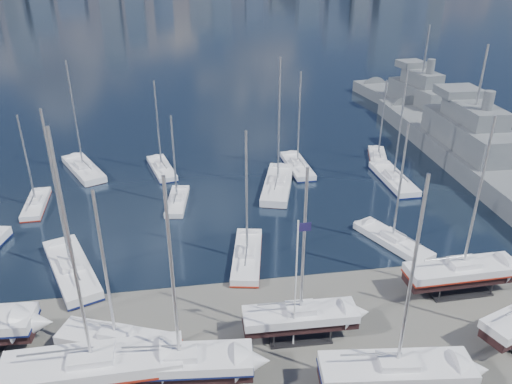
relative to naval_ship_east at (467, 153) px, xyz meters
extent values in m
plane|color=#605E59|center=(-35.69, -33.23, -1.67)|extent=(1400.00, 1400.00, 0.00)
cube|color=black|center=(-47.04, -34.48, 0.01)|extent=(12.09, 3.07, 0.96)
cube|color=silver|center=(-47.04, -34.48, 0.98)|extent=(12.10, 3.58, 0.96)
cube|color=maroon|center=(-47.04, -34.48, 0.53)|extent=(12.22, 3.62, 0.19)
cube|color=silver|center=(-47.04, -34.48, 1.71)|extent=(3.04, 2.07, 0.50)
cylinder|color=#B2B2B7|center=(-47.04, -34.48, 9.58)|extent=(0.22, 0.22, 16.25)
cube|color=#2D2D33|center=(-45.79, -31.83, -1.59)|extent=(5.24, 3.78, 0.16)
cube|color=black|center=(-45.79, -31.83, -0.12)|extent=(8.82, 5.10, 0.69)
cube|color=silver|center=(-45.79, -31.83, 0.57)|extent=(8.96, 5.43, 0.69)
cube|color=silver|center=(-45.79, -31.83, 1.17)|extent=(2.55, 2.15, 0.50)
cylinder|color=#B2B2B7|center=(-45.79, -31.83, 6.77)|extent=(0.22, 0.22, 11.70)
cube|color=black|center=(-41.23, -34.84, -0.07)|extent=(10.18, 3.34, 0.80)
cube|color=silver|center=(-41.23, -34.84, 0.73)|extent=(10.22, 3.76, 0.80)
cube|color=#0E1646|center=(-41.23, -34.84, 0.36)|extent=(10.32, 3.80, 0.16)
cube|color=silver|center=(-41.23, -34.84, 1.38)|extent=(2.65, 1.91, 0.50)
cylinder|color=#B2B2B7|center=(-41.23, -34.84, 7.88)|extent=(0.22, 0.22, 13.49)
cube|color=#2D2D33|center=(-31.88, -31.30, -1.59)|extent=(4.96, 2.36, 0.16)
cube|color=black|center=(-31.88, -31.30, -0.11)|extent=(8.97, 2.34, 0.71)
cube|color=silver|center=(-31.88, -31.30, 0.60)|extent=(8.97, 2.71, 0.71)
cube|color=silver|center=(-31.88, -31.30, 1.21)|extent=(2.26, 1.55, 0.50)
cylinder|color=#B2B2B7|center=(-31.88, -31.30, 6.98)|extent=(0.22, 0.22, 12.04)
cube|color=black|center=(-26.83, -37.87, -0.06)|extent=(10.50, 3.59, 0.82)
cube|color=silver|center=(-26.83, -37.87, 0.77)|extent=(10.55, 4.02, 0.82)
cube|color=#0E1646|center=(-26.83, -37.87, 0.39)|extent=(10.65, 4.06, 0.16)
cube|color=silver|center=(-26.83, -37.87, 1.43)|extent=(2.75, 2.01, 0.50)
cylinder|color=#B2B2B7|center=(-26.83, -37.87, 8.12)|extent=(0.22, 0.22, 13.89)
cube|color=#2D2D33|center=(-16.35, -27.70, -1.59)|extent=(5.60, 2.68, 0.16)
cube|color=black|center=(-16.35, -27.70, -0.07)|extent=(10.13, 2.66, 0.81)
cube|color=silver|center=(-16.35, -27.70, 0.74)|extent=(10.14, 3.08, 0.81)
cube|color=maroon|center=(-16.35, -27.70, 0.37)|extent=(10.24, 3.11, 0.16)
cube|color=silver|center=(-16.35, -27.70, 1.39)|extent=(2.56, 1.76, 0.50)
cylinder|color=#B2B2B7|center=(-16.35, -27.70, 7.94)|extent=(0.22, 0.22, 13.59)
cube|color=black|center=(-57.88, -4.61, -1.87)|extent=(2.26, 7.99, 0.63)
cube|color=silver|center=(-57.88, -4.61, -1.24)|extent=(2.59, 8.01, 0.63)
cube|color=maroon|center=(-57.88, -4.61, -1.53)|extent=(2.62, 8.09, 0.13)
cube|color=silver|center=(-57.88, -4.61, -0.67)|extent=(1.42, 2.04, 0.50)
cylinder|color=#B2B2B7|center=(-57.88, -4.61, 4.42)|extent=(0.22, 0.22, 10.68)
cube|color=black|center=(-53.84, 5.22, -1.96)|extent=(6.90, 10.67, 0.85)
cube|color=silver|center=(-53.84, 5.22, -1.11)|extent=(7.30, 10.87, 0.85)
cube|color=silver|center=(-53.84, 5.22, -0.43)|extent=(2.76, 3.17, 0.50)
cylinder|color=#B2B2B7|center=(-53.84, 5.22, 6.49)|extent=(0.22, 0.22, 14.35)
cube|color=black|center=(-51.25, -19.57, -1.98)|extent=(6.66, 11.42, 0.90)
cube|color=silver|center=(-51.25, -19.57, -1.08)|extent=(7.09, 11.60, 0.90)
cube|color=#0E1646|center=(-51.25, -19.57, -1.49)|extent=(7.17, 11.71, 0.18)
cube|color=silver|center=(-51.25, -19.57, -0.38)|extent=(2.80, 3.31, 0.50)
cylinder|color=#B2B2B7|center=(-51.25, -19.57, 6.95)|extent=(0.22, 0.22, 15.16)
cube|color=black|center=(-41.15, -6.52, -1.87)|extent=(2.84, 7.88, 0.62)
cube|color=silver|center=(-41.15, -6.52, -1.25)|extent=(3.16, 7.92, 0.62)
cube|color=silver|center=(-41.15, -6.52, -0.69)|extent=(1.54, 2.08, 0.50)
cylinder|color=#B2B2B7|center=(-41.15, -6.52, 4.26)|extent=(0.22, 0.22, 10.40)
cube|color=black|center=(-43.16, 3.93, -1.90)|extent=(4.08, 9.03, 0.70)
cube|color=silver|center=(-43.16, 3.93, -1.20)|extent=(4.44, 9.11, 0.70)
cube|color=#0E1646|center=(-43.16, 3.93, -1.52)|extent=(4.48, 9.20, 0.14)
cube|color=silver|center=(-43.16, 3.93, -0.60)|extent=(1.95, 2.48, 0.50)
cylinder|color=#B2B2B7|center=(-43.16, 3.93, 5.08)|extent=(0.22, 0.22, 11.85)
cube|color=black|center=(-34.47, -19.78, -1.92)|extent=(3.99, 9.61, 0.75)
cube|color=silver|center=(-34.47, -19.78, -1.17)|extent=(4.38, 9.69, 0.75)
cube|color=maroon|center=(-34.47, -19.78, -1.51)|extent=(4.42, 9.78, 0.15)
cube|color=silver|center=(-34.47, -19.78, -0.55)|extent=(1.99, 2.60, 0.50)
cylinder|color=#B2B2B7|center=(-34.47, -19.78, 5.52)|extent=(0.22, 0.22, 12.63)
cube|color=black|center=(-28.28, -3.99, -1.99)|extent=(5.98, 11.92, 0.93)
cube|color=silver|center=(-28.28, -3.99, -1.06)|extent=(6.44, 12.06, 0.93)
cube|color=silver|center=(-28.28, -3.99, -0.35)|extent=(2.70, 3.34, 0.50)
cylinder|color=#B2B2B7|center=(-28.28, -3.99, 7.25)|extent=(0.22, 0.22, 15.68)
cube|color=black|center=(-24.34, 1.83, -1.92)|extent=(2.72, 9.58, 0.76)
cube|color=silver|center=(-24.34, 1.83, -1.16)|extent=(3.11, 9.60, 0.76)
cube|color=#0E1646|center=(-24.34, 1.83, -1.51)|extent=(3.14, 9.69, 0.15)
cube|color=silver|center=(-24.34, 1.83, -0.53)|extent=(1.71, 2.44, 0.50)
cylinder|color=#B2B2B7|center=(-24.34, 1.83, 5.61)|extent=(0.22, 0.22, 12.80)
cube|color=black|center=(-19.06, -19.21, -1.91)|extent=(5.75, 9.23, 0.73)
cube|color=silver|center=(-19.06, -19.21, -1.18)|extent=(6.10, 9.39, 0.73)
cube|color=silver|center=(-19.06, -19.21, -0.56)|extent=(2.34, 2.72, 0.50)
cylinder|color=#B2B2B7|center=(-19.06, -19.21, 5.36)|extent=(0.22, 0.22, 12.34)
cube|color=black|center=(-12.78, -4.54, -1.95)|extent=(2.61, 10.37, 0.83)
cube|color=silver|center=(-12.78, -4.54, -1.12)|extent=(3.05, 10.38, 0.83)
cube|color=#0E1646|center=(-12.78, -4.54, -1.50)|extent=(3.08, 10.48, 0.17)
cube|color=silver|center=(-12.78, -4.54, -0.46)|extent=(1.77, 2.61, 0.50)
cylinder|color=#B2B2B7|center=(-12.78, -4.54, 6.27)|extent=(0.22, 0.22, 13.95)
cube|color=black|center=(-11.96, 3.09, -1.88)|extent=(4.21, 8.40, 0.65)
cube|color=silver|center=(-11.96, 3.09, -1.23)|extent=(4.54, 8.50, 0.65)
cube|color=maroon|center=(-11.96, 3.09, -1.53)|extent=(4.58, 8.59, 0.13)
cube|color=silver|center=(-11.96, 3.09, -0.65)|extent=(1.90, 2.35, 0.50)
cylinder|color=#B2B2B7|center=(-11.96, 3.09, 4.63)|extent=(0.22, 0.22, 11.05)
cube|color=slate|center=(0.00, -0.07, -1.16)|extent=(9.42, 50.71, 4.55)
cube|color=slate|center=(0.00, -0.07, 2.91)|extent=(6.93, 17.85, 3.60)
cube|color=slate|center=(0.00, -0.07, 5.91)|extent=(5.12, 10.23, 2.40)
cube|color=slate|center=(0.13, 4.98, 7.61)|extent=(5.79, 5.20, 1.20)
cylinder|color=#B2B2B7|center=(0.00, -0.07, 11.11)|extent=(0.30, 0.30, 8.00)
cube|color=slate|center=(3.44, 23.05, -1.26)|extent=(11.81, 40.42, 3.59)
cube|color=slate|center=(3.44, 23.05, 2.34)|extent=(6.98, 14.54, 3.60)
cube|color=slate|center=(3.44, 23.05, 5.34)|extent=(4.89, 8.44, 2.40)
cube|color=slate|center=(2.89, 27.00, 7.04)|extent=(4.98, 4.57, 1.20)
cylinder|color=#B2B2B7|center=(3.44, 23.05, 10.54)|extent=(0.30, 0.30, 8.00)
cylinder|color=white|center=(-32.57, -32.13, 3.90)|extent=(0.12, 0.12, 11.14)
cube|color=#1A143F|center=(-32.11, -32.13, 8.91)|extent=(0.93, 0.05, 0.65)
camera|label=1|loc=(-40.02, -61.07, 26.08)|focal=35.00mm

